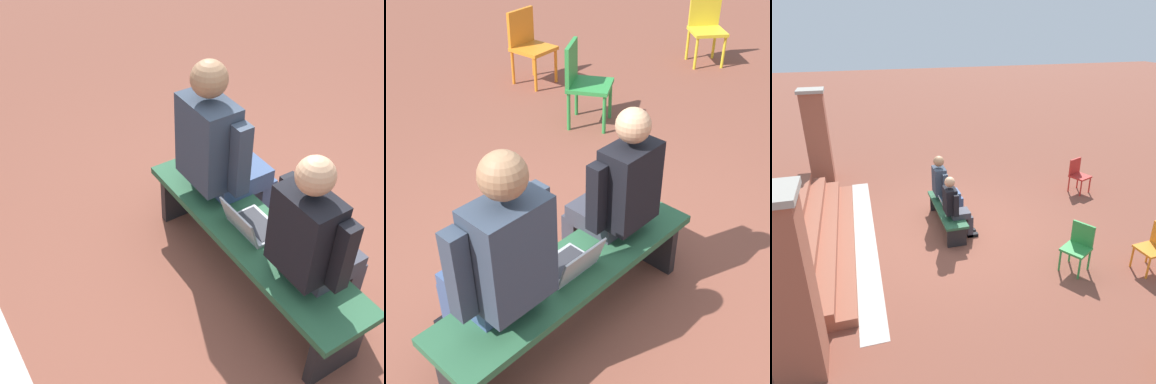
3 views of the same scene
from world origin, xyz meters
The scene contains 8 objects.
ground_plane centered at (0.00, 0.00, 0.00)m, with size 60.00×60.00×0.00m, color brown.
bench centered at (0.17, 0.08, 0.35)m, with size 1.80×0.44×0.45m.
person_student centered at (-0.29, 0.01, 0.70)m, with size 0.52×0.65×1.30m.
person_adult centered at (0.62, 0.01, 0.75)m, with size 0.59×0.74×1.42m.
laptop centered at (0.18, 0.09, 0.50)m, with size 0.32×0.29×0.21m.
plastic_chair_near_bench_right centered at (-4.30, -1.80, 0.48)m, with size 0.59×0.59×0.84m.
plastic_chair_by_pillar centered at (-2.29, -2.96, 0.48)m, with size 0.45×0.45×0.84m.
plastic_chair_near_bench_left centered at (-1.89, -1.73, 0.48)m, with size 0.58×0.58×0.84m.
Camera 2 is at (1.80, 1.67, 2.52)m, focal length 50.00 mm.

